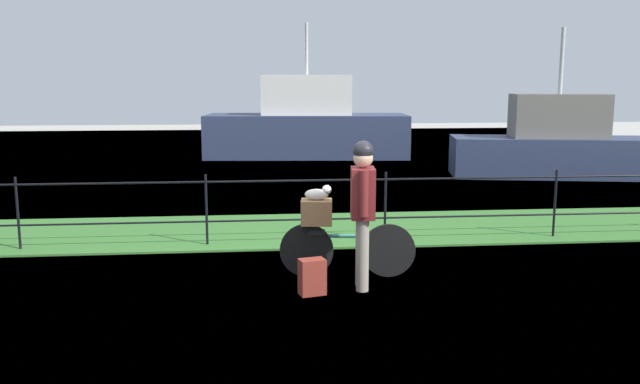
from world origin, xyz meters
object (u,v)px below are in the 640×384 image
Objects in this scene: terrier_dog at (319,193)px; moored_boat_mid at (557,146)px; moored_boat_near at (307,127)px; backpack_on_paving at (312,277)px; cyclist_person at (363,201)px; bicycle_main at (346,249)px; wooden_crate at (317,212)px.

moored_boat_mid reaches higher than terrier_dog.
terrier_dog is 0.06× the size of moored_boat_mid.
moored_boat_near reaches higher than moored_boat_mid.
terrier_dog is at bearing -115.75° from backpack_on_paving.
moored_boat_mid is (6.26, 8.42, -0.26)m from cyclist_person.
bicycle_main is 5.06× the size of terrier_dog.
cyclist_person is (0.12, -0.47, 0.66)m from bicycle_main.
moored_boat_near reaches higher than wooden_crate.
backpack_on_paving is 0.06× the size of moored_boat_near.
wooden_crate is 0.22× the size of cyclist_person.
backpack_on_paving is at bearing -126.16° from bicycle_main.
cyclist_person is 10.50m from moored_boat_mid.
cyclist_person is at bearing -178.18° from backpack_on_paving.
cyclist_person reaches higher than wooden_crate.
moored_boat_mid is (6.70, 7.92, -0.27)m from terrier_dog.
backpack_on_paving is (-0.58, -0.17, -0.80)m from cyclist_person.
wooden_crate is (-0.35, 0.04, 0.45)m from bicycle_main.
cyclist_person is at bearing -91.81° from moored_boat_near.
wooden_crate is at bearing -93.95° from moored_boat_near.
moored_boat_mid reaches higher than backpack_on_paving.
bicycle_main is 0.57m from wooden_crate.
bicycle_main is at bearing -6.18° from terrier_dog.
wooden_crate is 10.39m from moored_boat_mid.
bicycle_main is 10.20m from moored_boat_mid.
wooden_crate reaches higher than bicycle_main.
cyclist_person is 13.47m from moored_boat_near.
cyclist_person reaches higher than backpack_on_paving.
moored_boat_near is (0.54, 13.00, 0.60)m from bicycle_main.
bicycle_main is at bearing 104.31° from cyclist_person.
terrier_dog is 10.38m from moored_boat_mid.
wooden_crate is at bearing 173.82° from terrier_dog.
cyclist_person is (0.47, -0.50, 0.21)m from wooden_crate.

